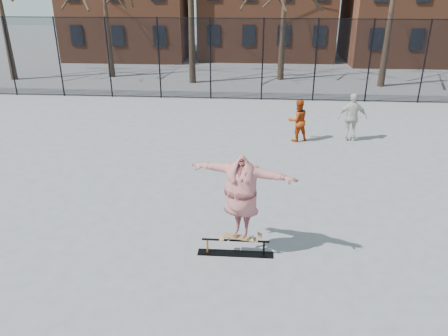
# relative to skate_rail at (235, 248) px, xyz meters

# --- Properties ---
(ground) EXTENTS (100.00, 100.00, 0.00)m
(ground) POSITION_rel_skate_rail_xyz_m (-0.60, 0.78, -0.15)
(ground) COLOR slate
(skate_rail) EXTENTS (1.70, 0.26, 0.37)m
(skate_rail) POSITION_rel_skate_rail_xyz_m (0.00, 0.00, 0.00)
(skate_rail) COLOR black
(skate_rail) RESTS_ON ground
(skateboard) EXTENTS (0.83, 0.20, 0.10)m
(skateboard) POSITION_rel_skate_rail_xyz_m (0.11, -0.00, 0.28)
(skateboard) COLOR olive
(skateboard) RESTS_ON skate_rail
(skater) EXTENTS (2.42, 1.25, 1.90)m
(skater) POSITION_rel_skate_rail_xyz_m (0.11, -0.00, 1.28)
(skater) COLOR #683B95
(skater) RESTS_ON skateboard
(bystander_red) EXTENTS (0.94, 0.84, 1.60)m
(bystander_red) POSITION_rel_skate_rail_xyz_m (1.94, 7.68, 0.65)
(bystander_red) COLOR #A0350E
(bystander_red) RESTS_ON ground
(bystander_white) EXTENTS (1.08, 0.46, 1.83)m
(bystander_white) POSITION_rel_skate_rail_xyz_m (3.97, 7.86, 0.77)
(bystander_white) COLOR beige
(bystander_white) RESTS_ON ground
(fence) EXTENTS (34.03, 0.07, 4.00)m
(fence) POSITION_rel_skate_rail_xyz_m (-0.62, 13.78, 1.91)
(fence) COLOR black
(fence) RESTS_ON ground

